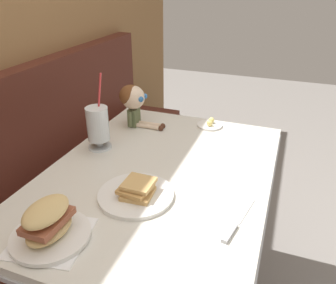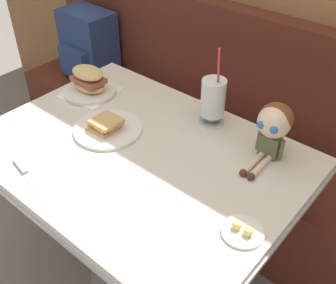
% 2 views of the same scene
% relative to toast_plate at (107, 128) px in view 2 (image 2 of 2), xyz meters
% --- Properties ---
extents(booth_bench, '(2.60, 0.48, 1.00)m').
position_rel_toast_plate_xyz_m(booth_bench, '(0.16, 0.62, -0.43)').
color(booth_bench, '#512319').
rests_on(booth_bench, ground).
extents(diner_table, '(1.11, 0.81, 0.74)m').
position_rel_toast_plate_xyz_m(diner_table, '(0.16, -0.01, -0.21)').
color(diner_table, silver).
rests_on(diner_table, ground).
extents(toast_plate, '(0.25, 0.25, 0.06)m').
position_rel_toast_plate_xyz_m(toast_plate, '(0.00, 0.00, 0.00)').
color(toast_plate, white).
rests_on(toast_plate, diner_table).
extents(milkshake_glass, '(0.10, 0.10, 0.32)m').
position_rel_toast_plate_xyz_m(milkshake_glass, '(0.26, 0.29, 0.09)').
color(milkshake_glass, silver).
rests_on(milkshake_glass, diner_table).
extents(sandwich_plate, '(0.23, 0.23, 0.12)m').
position_rel_toast_plate_xyz_m(sandwich_plate, '(-0.26, 0.14, 0.03)').
color(sandwich_plate, white).
rests_on(sandwich_plate, diner_table).
extents(butter_saucer, '(0.12, 0.12, 0.04)m').
position_rel_toast_plate_xyz_m(butter_saucer, '(0.63, -0.09, -0.01)').
color(butter_saucer, white).
rests_on(butter_saucer, diner_table).
extents(butter_knife, '(0.23, 0.06, 0.01)m').
position_rel_toast_plate_xyz_m(butter_knife, '(-0.04, -0.33, -0.01)').
color(butter_knife, silver).
rests_on(butter_knife, diner_table).
extents(seated_doll, '(0.11, 0.22, 0.20)m').
position_rel_toast_plate_xyz_m(seated_doll, '(0.52, 0.26, 0.11)').
color(seated_doll, '#5B6642').
rests_on(seated_doll, diner_table).
extents(backpack, '(0.30, 0.25, 0.41)m').
position_rel_toast_plate_xyz_m(backpack, '(-0.81, 0.59, -0.10)').
color(backpack, navy).
rests_on(backpack, booth_bench).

